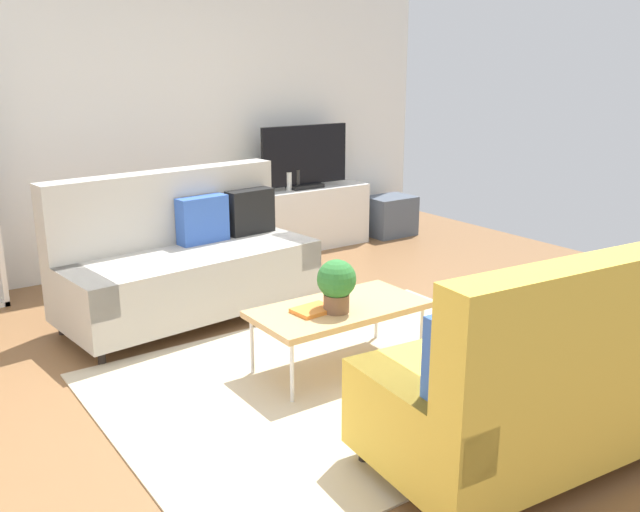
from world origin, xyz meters
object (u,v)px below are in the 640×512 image
potted_plant (337,283)px  bottle_0 (289,181)px  vase_0 (252,183)px  couch_green (559,373)px  couch_beige (186,260)px  tv (305,158)px  tv_console (304,218)px  coffee_table (339,310)px  bottle_1 (298,180)px  vase_1 (268,184)px  storage_trunk (390,216)px  table_book_0 (313,310)px

potted_plant → bottle_0: (1.33, 2.63, 0.13)m
potted_plant → vase_0: (0.96, 2.72, 0.13)m
couch_green → potted_plant: 1.40m
couch_beige → potted_plant: size_ratio=5.99×
tv → vase_0: 0.62m
bottle_0 → tv_console: bearing=10.9°
coffee_table → vase_0: 2.82m
couch_green → bottle_0: couch_green is taller
bottle_0 → bottle_1: bearing=0.0°
vase_0 → vase_1: vase_0 is taller
vase_0 → bottle_1: bottle_1 is taller
tv → bottle_1: bearing=-168.7°
coffee_table → tv: 3.02m
tv → bottle_1: size_ratio=5.02×
tv_console → storage_trunk: tv_console is taller
coffee_table → tv_console: tv_console is taller
couch_beige → coffee_table: (0.39, -1.42, -0.05)m
table_book_0 → bottle_0: bearing=60.4°
coffee_table → table_book_0: size_ratio=4.58×
vase_0 → bottle_0: bearing=-13.6°
tv_console → bottle_0: bearing=-169.1°
storage_trunk → potted_plant: potted_plant is taller
couch_green → bottle_1: couch_green is taller
couch_green → tv_console: size_ratio=1.40×
vase_1 → bottle_1: 0.31m
tv → storage_trunk: (1.10, -0.08, -0.73)m
couch_green → vase_0: size_ratio=10.40×
tv_console → potted_plant: 3.09m
tv → bottle_0: (-0.21, -0.02, -0.22)m
table_book_0 → tv_console: bearing=57.4°
couch_beige → potted_plant: (0.32, -1.49, 0.16)m
storage_trunk → bottle_0: (-1.31, 0.06, 0.51)m
tv → bottle_0: size_ratio=5.43×
potted_plant → tv: bearing=59.9°
tv_console → bottle_1: (-0.10, -0.04, 0.42)m
vase_1 → storage_trunk: bearing=-5.7°
storage_trunk → bottle_0: bearing=177.4°
coffee_table → bottle_1: 2.93m
couch_beige → coffee_table: 1.48m
tv → bottle_1: tv is taller
couch_beige → bottle_0: bearing=-151.4°
coffee_table → table_book_0: table_book_0 is taller
tv → vase_0: size_ratio=5.29×
table_book_0 → bottle_1: size_ratio=1.20×
tv_console → couch_green: bearing=-106.5°
coffee_table → storage_trunk: size_ratio=2.12×
couch_green → storage_trunk: size_ratio=3.78×
couch_beige → table_book_0: size_ratio=8.24×
potted_plant → vase_1: size_ratio=2.20×
tv_console → storage_trunk: (1.10, -0.10, -0.10)m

